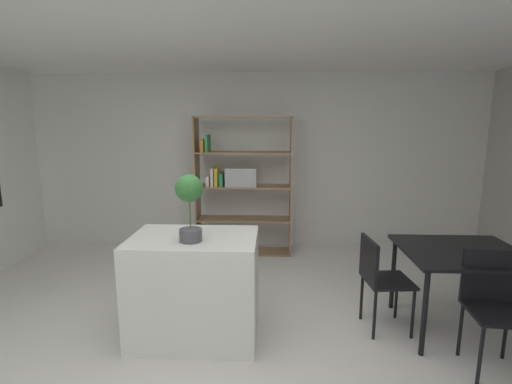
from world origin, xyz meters
TOP-DOWN VIEW (x-y plane):
  - ground_plane at (0.00, 0.00)m, footprint 10.09×10.09m
  - ceiling_slab at (0.00, 0.00)m, footprint 7.33×5.97m
  - back_partition at (0.00, 2.95)m, footprint 7.33×0.06m
  - kitchen_island at (-0.19, 0.36)m, footprint 1.09×0.75m
  - potted_plant_on_island at (-0.19, 0.23)m, footprint 0.22×0.22m
  - open_bookshelf at (-0.01, 2.56)m, footprint 1.36×0.36m
  - dining_table at (2.18, 0.54)m, footprint 1.04×0.93m
  - dining_chair_near at (2.19, 0.05)m, footprint 0.43×0.44m
  - dining_chair_island_side at (1.46, 0.54)m, footprint 0.44×0.45m

SIDE VIEW (x-z plane):
  - ground_plane at x=0.00m, z-range 0.00..0.00m
  - kitchen_island at x=-0.19m, z-range 0.00..0.92m
  - dining_chair_island_side at x=1.46m, z-range 0.10..0.97m
  - dining_chair_near at x=2.19m, z-range 0.09..1.01m
  - dining_table at x=2.18m, z-range 0.31..1.08m
  - open_bookshelf at x=-0.01m, z-range 0.04..2.01m
  - potted_plant_on_island at x=-0.19m, z-range 0.99..1.55m
  - back_partition at x=0.00m, z-range 0.00..2.60m
  - ceiling_slab at x=0.00m, z-range 2.60..2.66m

